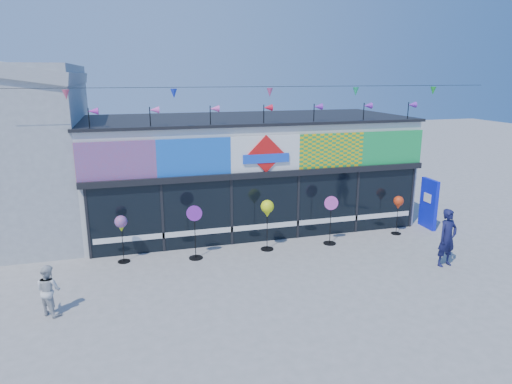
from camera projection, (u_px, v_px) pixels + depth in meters
name	position (u px, v px, depth m)	size (l,w,h in m)	color
ground	(300.00, 282.00, 12.85)	(80.00, 80.00, 0.00)	gray
kite_shop	(247.00, 170.00, 17.88)	(16.00, 5.70, 5.31)	silver
blue_sign	(429.00, 204.00, 17.20)	(0.18, 0.94, 1.88)	#0E1BD9
spinner_0	(121.00, 225.00, 13.92)	(0.38, 0.38, 1.51)	black
spinner_1	(195.00, 231.00, 14.27)	(0.49, 0.44, 1.74)	black
spinner_2	(267.00, 210.00, 14.89)	(0.43, 0.43, 1.71)	black
spinner_3	(331.00, 219.00, 15.53)	(0.48, 0.43, 1.70)	black
spinner_4	(398.00, 204.00, 16.44)	(0.36, 0.36, 1.44)	black
adult_man	(447.00, 238.00, 13.75)	(0.65, 0.43, 1.78)	#14163F
child	(49.00, 290.00, 10.97)	(0.62, 0.36, 1.28)	silver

